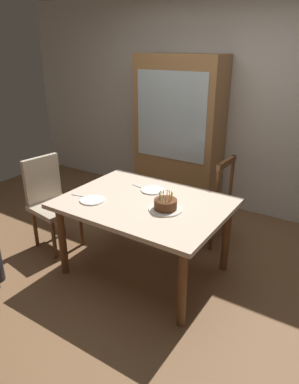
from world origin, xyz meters
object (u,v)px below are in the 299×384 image
plate_near_celebrant (92,200)px  chair_upholstered (50,198)px  chair_spindle_back (208,201)px  china_cabinet (179,133)px  birthday_cake (165,205)px  dining_table (145,210)px  plate_far_side (153,190)px

plate_near_celebrant → chair_upholstered: size_ratio=0.23×
chair_spindle_back → china_cabinet: china_cabinet is taller
birthday_cake → chair_upholstered: 1.37m
china_cabinet → dining_table: bearing=-71.7°
chair_upholstered → plate_far_side: bearing=18.7°
dining_table → plate_far_side: bearing=106.6°
plate_near_celebrant → chair_upholstered: bearing=169.5°
birthday_cake → plate_far_side: 0.43m
plate_near_celebrant → chair_spindle_back: 1.29m
dining_table → chair_spindle_back: bearing=74.4°
plate_far_side → chair_spindle_back: 0.74m
plate_near_celebrant → chair_upholstered: chair_upholstered is taller
dining_table → plate_far_side: size_ratio=6.53×
plate_near_celebrant → plate_far_side: bearing=56.1°
plate_near_celebrant → plate_far_side: (0.32, 0.48, 0.00)m
birthday_cake → plate_near_celebrant: bearing=-163.4°
chair_spindle_back → china_cabinet: bearing=136.9°
plate_far_side → china_cabinet: size_ratio=0.12×
dining_table → plate_near_celebrant: 0.47m
plate_far_side → chair_spindle_back: size_ratio=0.23×
dining_table → china_cabinet: (-0.51, 1.56, 0.31)m
plate_far_side → plate_near_celebrant: bearing=-123.9°
chair_upholstered → plate_near_celebrant: bearing=-10.5°
chair_spindle_back → dining_table: bearing=-105.6°
dining_table → chair_spindle_back: size_ratio=1.51×
plate_near_celebrant → china_cabinet: china_cabinet is taller
dining_table → chair_spindle_back: chair_spindle_back is taller
plate_far_side → chair_spindle_back: chair_spindle_back is taller
plate_far_side → chair_upholstered: size_ratio=0.23×
birthday_cake → chair_spindle_back: 0.96m
chair_upholstered → dining_table: bearing=5.6°
birthday_cake → chair_spindle_back: (-0.00, 0.90, -0.31)m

